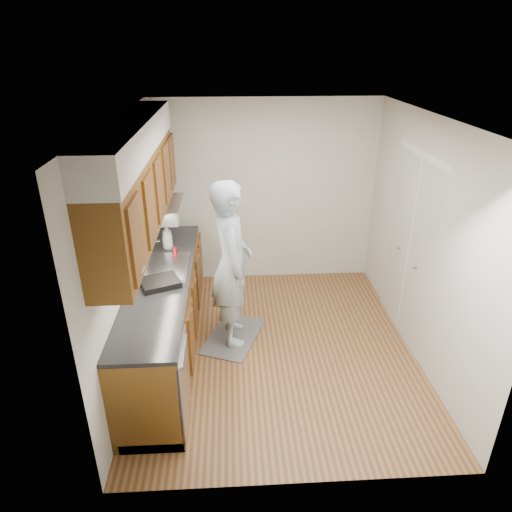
{
  "coord_description": "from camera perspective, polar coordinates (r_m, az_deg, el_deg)",
  "views": [
    {
      "loc": [
        -0.47,
        -4.18,
        3.12
      ],
      "look_at": [
        -0.21,
        0.25,
        1.02
      ],
      "focal_mm": 32.0,
      "sensor_mm": 36.0,
      "label": 1
    }
  ],
  "objects": [
    {
      "name": "soda_can",
      "position": [
        5.17,
        -10.13,
        0.57
      ],
      "size": [
        0.07,
        0.07,
        0.11
      ],
      "primitive_type": "cylinder",
      "rotation": [
        0.0,
        0.0,
        -0.33
      ],
      "color": "maroon",
      "rests_on": "counter"
    },
    {
      "name": "wall_left",
      "position": [
        4.7,
        -15.71,
        0.79
      ],
      "size": [
        0.02,
        3.5,
        2.5
      ],
      "primitive_type": "cube",
      "color": "beige",
      "rests_on": "floor"
    },
    {
      "name": "person",
      "position": [
        4.86,
        -3.11,
        0.3
      ],
      "size": [
        0.57,
        0.79,
        2.11
      ],
      "primitive_type": "imported",
      "rotation": [
        0.0,
        0.0,
        1.68
      ],
      "color": "#9FB4C2",
      "rests_on": "floor_mat"
    },
    {
      "name": "wall_right",
      "position": [
        4.99,
        20.21,
        1.61
      ],
      "size": [
        0.02,
        3.5,
        2.5
      ],
      "primitive_type": "cube",
      "color": "beige",
      "rests_on": "floor"
    },
    {
      "name": "floor",
      "position": [
        5.24,
        2.52,
        -11.31
      ],
      "size": [
        3.5,
        3.5,
        0.0
      ],
      "primitive_type": "plane",
      "color": "brown",
      "rests_on": "ground"
    },
    {
      "name": "wall_back",
      "position": [
        6.24,
        1.14,
        7.82
      ],
      "size": [
        3.0,
        0.02,
        2.5
      ],
      "primitive_type": "cube",
      "color": "beige",
      "rests_on": "floor"
    },
    {
      "name": "soap_bottle_b",
      "position": [
        5.39,
        -11.02,
        2.09
      ],
      "size": [
        0.11,
        0.11,
        0.2
      ],
      "primitive_type": "imported",
      "rotation": [
        0.0,
        0.0,
        -0.19
      ],
      "color": "silver",
      "rests_on": "counter"
    },
    {
      "name": "floor_mat",
      "position": [
        5.4,
        -2.85,
        -9.99
      ],
      "size": [
        0.8,
        1.0,
        0.02
      ],
      "primitive_type": "cube",
      "rotation": [
        0.0,
        0.0,
        -0.37
      ],
      "color": "slate",
      "rests_on": "floor"
    },
    {
      "name": "upper_cabinets",
      "position": [
        4.47,
        -14.52,
        9.27
      ],
      "size": [
        0.47,
        2.8,
        1.21
      ],
      "color": "brown",
      "rests_on": "wall_left"
    },
    {
      "name": "soap_bottle_a",
      "position": [
        5.34,
        -11.04,
        2.43
      ],
      "size": [
        0.15,
        0.15,
        0.3
      ],
      "primitive_type": "imported",
      "rotation": [
        0.0,
        0.0,
        0.43
      ],
      "color": "silver",
      "rests_on": "counter"
    },
    {
      "name": "dish_rack",
      "position": [
        4.6,
        -11.92,
        -3.25
      ],
      "size": [
        0.45,
        0.42,
        0.06
      ],
      "primitive_type": "cube",
      "rotation": [
        0.0,
        0.0,
        0.4
      ],
      "color": "black",
      "rests_on": "counter"
    },
    {
      "name": "closet_door",
      "position": [
        5.32,
        18.55,
        0.69
      ],
      "size": [
        0.02,
        1.22,
        2.05
      ],
      "primitive_type": "cube",
      "color": "silver",
      "rests_on": "wall_right"
    },
    {
      "name": "ceiling",
      "position": [
        4.25,
        3.18,
        16.84
      ],
      "size": [
        3.5,
        3.5,
        0.0
      ],
      "primitive_type": "plane",
      "rotation": [
        3.14,
        0.0,
        0.0
      ],
      "color": "white",
      "rests_on": "wall_left"
    },
    {
      "name": "counter",
      "position": [
        4.99,
        -11.31,
        -7.09
      ],
      "size": [
        0.64,
        2.8,
        1.3
      ],
      "color": "brown",
      "rests_on": "floor"
    }
  ]
}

